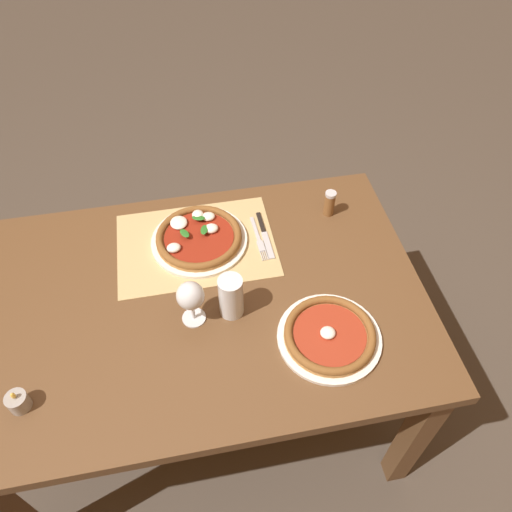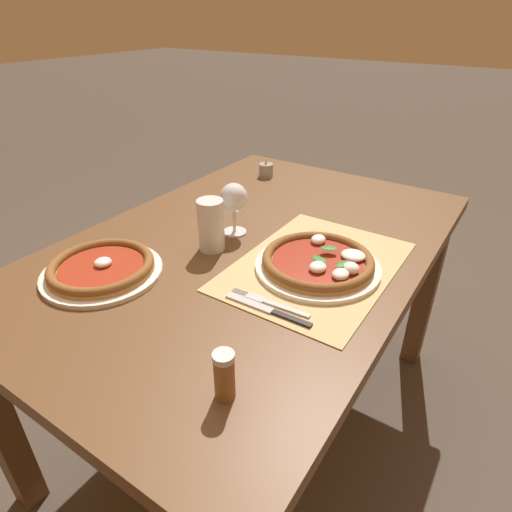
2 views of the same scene
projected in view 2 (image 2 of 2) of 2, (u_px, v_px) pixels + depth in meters
The scene contains 11 objects.
ground_plane at pixel (253, 415), 1.60m from camera, with size 24.00×24.00×0.00m, color #473D33.
dining_table at pixel (252, 270), 1.28m from camera, with size 1.39×0.92×0.74m.
paper_placemat at pixel (316, 266), 1.11m from camera, with size 0.52×0.37×0.00m, color tan.
pizza_near at pixel (319, 262), 1.09m from camera, with size 0.32×0.32×0.05m.
pizza_far at pixel (102, 268), 1.07m from camera, with size 0.30×0.30×0.04m.
wine_glass at pixel (234, 200), 1.22m from camera, with size 0.08×0.08×0.16m.
pint_glass at pixel (211, 226), 1.16m from camera, with size 0.07×0.07×0.15m.
fork at pixel (269, 302), 0.97m from camera, with size 0.03×0.20×0.00m.
knife at pixel (267, 310), 0.94m from camera, with size 0.02×0.22×0.01m.
votive_candle at pixel (266, 170), 1.69m from camera, with size 0.06×0.06×0.07m.
pepper_shaker at pixel (224, 375), 0.72m from camera, with size 0.04×0.04×0.10m.
Camera 2 is at (-0.90, -0.61, 1.32)m, focal length 30.00 mm.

